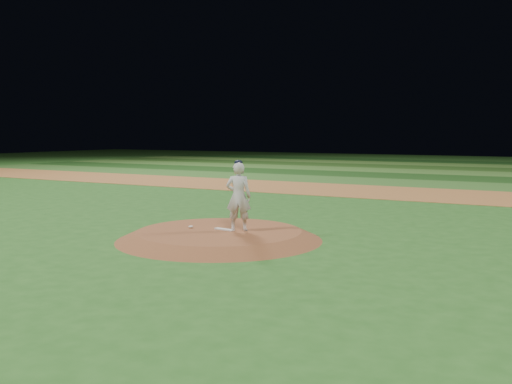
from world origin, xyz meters
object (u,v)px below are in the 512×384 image
pitchers_mound (219,235)px  rosin_bag (191,227)px  pitching_rubber (224,229)px  pitcher_on_mound (239,196)px

pitchers_mound → rosin_bag: rosin_bag is taller
pitching_rubber → pitcher_on_mound: bearing=20.9°
rosin_bag → pitchers_mound: bearing=4.2°
pitching_rubber → pitcher_on_mound: pitcher_on_mound is taller
pitchers_mound → rosin_bag: bearing=-175.8°
pitching_rubber → pitchers_mound: bearing=-114.3°
pitchers_mound → pitcher_on_mound: size_ratio=2.91×
pitchers_mound → rosin_bag: (-0.89, -0.07, 0.16)m
pitchers_mound → rosin_bag: size_ratio=43.56×
rosin_bag → pitching_rubber: bearing=11.1°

